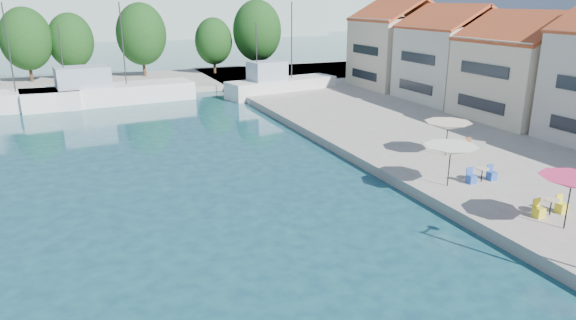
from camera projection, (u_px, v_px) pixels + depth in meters
name	position (u px, v px, depth m)	size (l,w,h in m)	color
quay_right	(529.00, 132.00, 39.34)	(32.00, 92.00, 0.60)	gray
quay_far	(93.00, 85.00, 61.12)	(90.00, 16.00, 0.60)	gray
hill_east	(225.00, 12.00, 176.61)	(140.00, 40.00, 12.00)	#9BAAA1
building_04	(527.00, 64.00, 41.31)	(9.00, 8.80, 9.20)	beige
building_05	(453.00, 51.00, 49.18)	(8.40, 8.80, 9.70)	silver
building_06	(399.00, 42.00, 57.06)	(9.00, 8.80, 10.20)	beige
trawler_03	(106.00, 93.00, 51.46)	(16.80, 6.12, 10.20)	white
trawler_04	(280.00, 86.00, 55.68)	(12.91, 5.64, 10.20)	silver
tree_04	(26.00, 39.00, 60.12)	(5.87, 5.87, 8.69)	#3F2B19
tree_05	(71.00, 41.00, 62.72)	(5.39, 5.39, 7.98)	#3F2B19
tree_06	(141.00, 34.00, 64.50)	(6.18, 6.18, 9.15)	#3F2B19
tree_07	(214.00, 41.00, 67.72)	(4.89, 4.89, 7.25)	#3F2B19
tree_08	(257.00, 31.00, 68.00)	(6.42, 6.42, 9.50)	#3F2B19
umbrella_pink	(572.00, 183.00, 21.36)	(2.70, 2.70, 2.33)	black
umbrella_white	(451.00, 150.00, 26.45)	(2.80, 2.80, 2.21)	black
umbrella_cream	(448.00, 126.00, 31.80)	(2.92, 2.92, 2.16)	black
cafe_table_01	(550.00, 209.00, 23.28)	(1.82, 0.70, 0.76)	black
cafe_table_02	(482.00, 177.00, 27.58)	(1.82, 0.70, 0.76)	black
cafe_table_03	(461.00, 147.00, 33.06)	(1.82, 0.70, 0.76)	black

